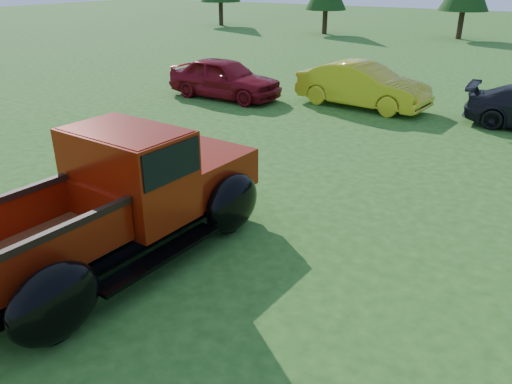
% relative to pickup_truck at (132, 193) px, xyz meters
% --- Properties ---
extents(ground, '(120.00, 120.00, 0.00)m').
position_rel_pickup_truck_xyz_m(ground, '(1.58, 0.83, -0.96)').
color(ground, '#234E16').
rests_on(ground, ground).
extents(pickup_truck, '(2.83, 5.57, 2.02)m').
position_rel_pickup_truck_xyz_m(pickup_truck, '(0.00, 0.00, 0.00)').
color(pickup_truck, black).
rests_on(pickup_truck, ground).
extents(show_car_red, '(4.20, 1.72, 1.43)m').
position_rel_pickup_truck_xyz_m(show_car_red, '(-4.92, 9.50, -0.25)').
color(show_car_red, maroon).
rests_on(show_car_red, ground).
extents(show_car_yellow, '(4.54, 1.96, 1.45)m').
position_rel_pickup_truck_xyz_m(show_car_yellow, '(-0.25, 10.87, -0.23)').
color(show_car_yellow, gold).
rests_on(show_car_yellow, ground).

